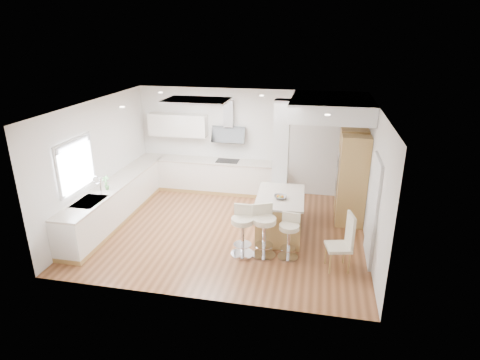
% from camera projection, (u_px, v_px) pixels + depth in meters
% --- Properties ---
extents(ground, '(6.00, 6.00, 0.00)m').
position_uv_depth(ground, '(227.00, 230.00, 9.02)').
color(ground, '#925A36').
rests_on(ground, ground).
extents(ceiling, '(6.00, 5.00, 0.02)m').
position_uv_depth(ceiling, '(227.00, 230.00, 9.02)').
color(ceiling, white).
rests_on(ceiling, ground).
extents(wall_back, '(6.00, 0.04, 2.80)m').
position_uv_depth(wall_back, '(248.00, 141.00, 10.82)').
color(wall_back, silver).
rests_on(wall_back, ground).
extents(wall_left, '(0.04, 5.00, 2.80)m').
position_uv_depth(wall_left, '(98.00, 163.00, 9.08)').
color(wall_left, silver).
rests_on(wall_left, ground).
extents(wall_right, '(0.04, 5.00, 2.80)m').
position_uv_depth(wall_right, '(373.00, 181.00, 7.97)').
color(wall_right, silver).
rests_on(wall_right, ground).
extents(skylight, '(4.10, 2.10, 0.06)m').
position_uv_depth(skylight, '(197.00, 101.00, 8.74)').
color(skylight, silver).
rests_on(skylight, ground).
extents(window_left, '(0.06, 1.28, 1.07)m').
position_uv_depth(window_left, '(75.00, 162.00, 8.15)').
color(window_left, white).
rests_on(window_left, ground).
extents(doorway_right, '(0.05, 1.00, 2.10)m').
position_uv_depth(doorway_right, '(373.00, 212.00, 7.57)').
color(doorway_right, '#4A443A').
rests_on(doorway_right, ground).
extents(counter_left, '(0.63, 4.50, 1.35)m').
position_uv_depth(counter_left, '(119.00, 198.00, 9.57)').
color(counter_left, tan).
rests_on(counter_left, ground).
extents(counter_back, '(3.62, 0.63, 2.50)m').
position_uv_depth(counter_back, '(213.00, 167.00, 10.99)').
color(counter_back, tan).
rests_on(counter_back, ground).
extents(pillar, '(0.35, 0.35, 2.80)m').
position_uv_depth(pillar, '(281.00, 161.00, 9.20)').
color(pillar, silver).
rests_on(pillar, ground).
extents(soffit, '(1.78, 2.20, 0.40)m').
position_uv_depth(soffit, '(331.00, 107.00, 9.00)').
color(soffit, white).
rests_on(soffit, ground).
extents(oven_column, '(0.63, 1.21, 2.10)m').
position_uv_depth(oven_column, '(351.00, 176.00, 9.28)').
color(oven_column, tan).
rests_on(oven_column, ground).
extents(peninsula, '(1.05, 1.54, 0.99)m').
position_uv_depth(peninsula, '(280.00, 215.00, 8.68)').
color(peninsula, tan).
rests_on(peninsula, ground).
extents(bar_stool_a, '(0.46, 0.46, 1.03)m').
position_uv_depth(bar_stool_a, '(243.00, 228.00, 7.84)').
color(bar_stool_a, silver).
rests_on(bar_stool_a, ground).
extents(bar_stool_b, '(0.63, 0.63, 1.06)m').
position_uv_depth(bar_stool_b, '(264.00, 228.00, 7.80)').
color(bar_stool_b, silver).
rests_on(bar_stool_b, ground).
extents(bar_stool_c, '(0.46, 0.46, 0.91)m').
position_uv_depth(bar_stool_c, '(289.00, 234.00, 7.76)').
color(bar_stool_c, silver).
rests_on(bar_stool_c, ground).
extents(dining_chair, '(0.52, 0.52, 1.12)m').
position_uv_depth(dining_chair, '(344.00, 240.00, 7.36)').
color(dining_chair, beige).
rests_on(dining_chair, ground).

